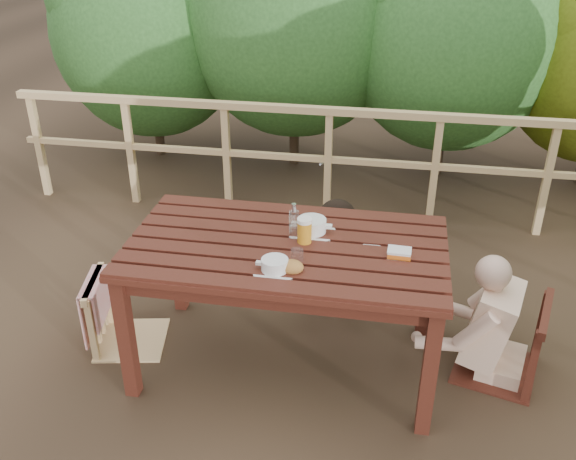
% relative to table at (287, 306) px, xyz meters
% --- Properties ---
extents(ground, '(60.00, 60.00, 0.00)m').
position_rel_table_xyz_m(ground, '(0.00, 0.00, -0.41)').
color(ground, '#453221').
rests_on(ground, ground).
extents(table, '(1.79, 1.01, 0.83)m').
position_rel_table_xyz_m(table, '(0.00, 0.00, 0.00)').
color(table, '#3B1810').
rests_on(table, ground).
extents(chair_left, '(0.52, 0.52, 0.89)m').
position_rel_table_xyz_m(chair_left, '(-1.02, 0.01, 0.03)').
color(chair_left, '#E2B87B').
rests_on(chair_left, ground).
extents(chair_far, '(0.51, 0.51, 0.91)m').
position_rel_table_xyz_m(chair_far, '(0.19, 0.91, 0.04)').
color(chair_far, '#3B1810').
rests_on(chair_far, ground).
extents(chair_right, '(0.59, 0.59, 0.97)m').
position_rel_table_xyz_m(chair_right, '(1.27, 0.14, 0.07)').
color(chair_right, '#3B1810').
rests_on(chair_right, ground).
extents(woman, '(0.53, 0.62, 1.14)m').
position_rel_table_xyz_m(woman, '(0.19, 0.93, 0.16)').
color(woman, black).
rests_on(woman, ground).
extents(diner_right, '(0.74, 0.66, 1.27)m').
position_rel_table_xyz_m(diner_right, '(1.30, 0.14, 0.22)').
color(diner_right, beige).
rests_on(diner_right, ground).
extents(railing, '(5.60, 0.10, 1.01)m').
position_rel_table_xyz_m(railing, '(0.00, 2.00, 0.09)').
color(railing, '#E2B87B').
rests_on(railing, ground).
extents(soup_near, '(0.24, 0.24, 0.08)m').
position_rel_table_xyz_m(soup_near, '(-0.01, -0.29, 0.45)').
color(soup_near, silver).
rests_on(soup_near, table).
extents(soup_far, '(0.29, 0.29, 0.10)m').
position_rel_table_xyz_m(soup_far, '(0.12, 0.16, 0.46)').
color(soup_far, silver).
rests_on(soup_far, table).
extents(bread_roll, '(0.13, 0.10, 0.08)m').
position_rel_table_xyz_m(bread_roll, '(0.08, -0.28, 0.45)').
color(bread_roll, '#9E6726').
rests_on(bread_roll, table).
extents(beer_glass, '(0.08, 0.08, 0.16)m').
position_rel_table_xyz_m(beer_glass, '(0.10, 0.03, 0.50)').
color(beer_glass, orange).
rests_on(beer_glass, table).
extents(bottle, '(0.06, 0.06, 0.23)m').
position_rel_table_xyz_m(bottle, '(0.03, 0.07, 0.53)').
color(bottle, silver).
rests_on(bottle, table).
extents(tumbler, '(0.07, 0.07, 0.08)m').
position_rel_table_xyz_m(tumbler, '(0.09, -0.17, 0.45)').
color(tumbler, silver).
rests_on(tumbler, table).
extents(butter_tub, '(0.13, 0.10, 0.06)m').
position_rel_table_xyz_m(butter_tub, '(0.63, -0.03, 0.44)').
color(butter_tub, silver).
rests_on(butter_tub, table).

